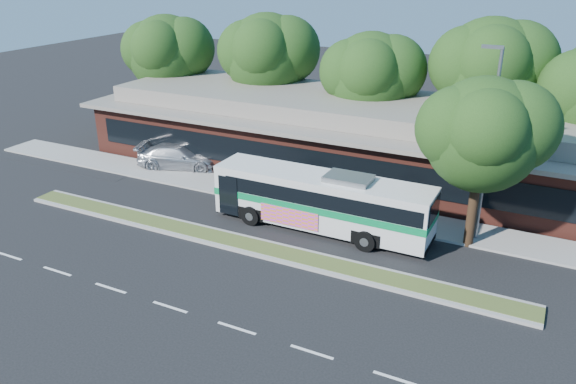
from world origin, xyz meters
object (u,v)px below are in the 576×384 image
at_px(sedan, 179,157).
at_px(lamp_post, 488,142).
at_px(sidewalk_tree, 493,133).
at_px(transit_bus, 322,198).

bearing_deg(sedan, lamp_post, -114.10).
bearing_deg(sidewalk_tree, lamp_post, 107.39).
distance_m(transit_bus, sedan, 12.29).
relative_size(transit_bus, sidewalk_tree, 1.38).
distance_m(lamp_post, sedan, 19.10).
xyz_separation_m(lamp_post, sedan, (-18.56, 1.80, -4.14)).
relative_size(lamp_post, sidewalk_tree, 1.15).
xyz_separation_m(transit_bus, sedan, (-11.58, 4.00, -0.94)).
height_order(lamp_post, sedan, lamp_post).
bearing_deg(sidewalk_tree, transit_bus, -167.24).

